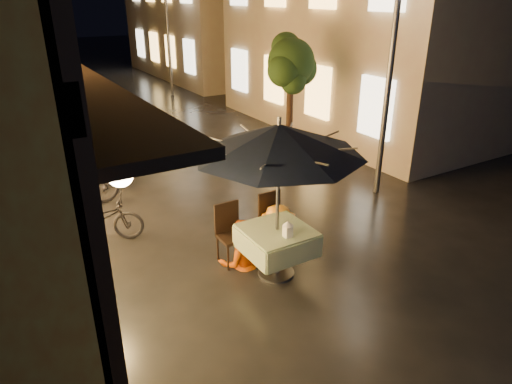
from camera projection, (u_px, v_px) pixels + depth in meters
ground at (327, 277)px, 6.94m from camera, size 90.00×90.00×0.00m
east_building_near at (389, 13)px, 14.22m from camera, size 7.30×9.30×6.80m
east_building_far at (221, 0)px, 23.15m from camera, size 7.30×10.30×7.30m
street_tree at (291, 65)px, 10.66m from camera, size 1.43×1.20×3.15m
streetlamp_near at (392, 53)px, 8.76m from camera, size 0.36×0.36×4.23m
streetlamp_far at (167, 22)px, 18.19m from camera, size 0.36×0.36×4.23m
cafe_table at (277, 240)px, 6.79m from camera, size 0.99×0.99×0.78m
patio_umbrella at (279, 140)px, 6.17m from camera, size 2.41×2.41×2.46m
cafe_chair_left at (230, 230)px, 7.20m from camera, size 0.42×0.42×0.97m
cafe_chair_right at (272, 218)px, 7.58m from camera, size 0.42×0.42×0.97m
table_lantern at (288, 228)px, 6.44m from camera, size 0.16×0.16×0.25m
person_orange at (240, 222)px, 6.99m from camera, size 0.84×0.72×1.49m
person_yellow at (278, 207)px, 7.35m from camera, size 1.14×0.82×1.60m
bicycle_0 at (98, 219)px, 7.82m from camera, size 1.63×1.09×0.81m
bicycle_1 at (77, 186)px, 8.84m from camera, size 1.85×0.90×1.07m
bicycle_2 at (89, 170)px, 9.89m from camera, size 1.81×1.08×0.90m
bicycle_3 at (59, 161)px, 10.14m from camera, size 1.80×0.52×1.08m
bicycle_4 at (55, 147)px, 11.53m from camera, size 1.58×0.76×0.80m
bicycle_5 at (42, 134)px, 12.33m from camera, size 1.65×0.82×0.96m
bicycle_6 at (46, 124)px, 13.46m from camera, size 1.66×1.15×0.83m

